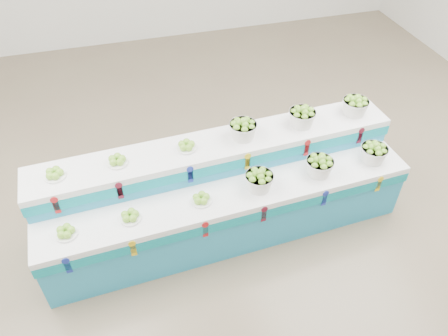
{
  "coord_description": "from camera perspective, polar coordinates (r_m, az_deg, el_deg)",
  "views": [
    {
      "loc": [
        -0.91,
        -3.25,
        3.9
      ],
      "look_at": [
        0.01,
        -0.02,
        0.87
      ],
      "focal_mm": 35.26,
      "sensor_mm": 36.0,
      "label": 1
    }
  ],
  "objects": [
    {
      "name": "ground",
      "position": [
        5.16,
        -0.18,
        -7.11
      ],
      "size": [
        10.0,
        10.0,
        0.0
      ],
      "primitive_type": "plane",
      "color": "#71604B",
      "rests_on": "ground"
    },
    {
      "name": "plate_lower_right",
      "position": [
        4.36,
        -2.97,
        -3.94
      ],
      "size": [
        0.22,
        0.22,
        0.1
      ],
      "primitive_type": "cylinder",
      "rotation": [
        0.0,
        0.0,
        0.05
      ],
      "color": "white",
      "rests_on": "display_stand"
    },
    {
      "name": "plate_upper_mid",
      "position": [
        4.45,
        -13.71,
        1.02
      ],
      "size": [
        0.22,
        0.22,
        0.1
      ],
      "primitive_type": "cylinder",
      "rotation": [
        0.0,
        0.0,
        0.05
      ],
      "color": "white",
      "rests_on": "display_stand"
    },
    {
      "name": "basket_upper_mid",
      "position": [
        4.87,
        10.09,
        6.6
      ],
      "size": [
        0.31,
        0.31,
        0.22
      ],
      "primitive_type": null,
      "rotation": [
        0.0,
        0.0,
        0.05
      ],
      "color": "silver",
      "rests_on": "display_stand"
    },
    {
      "name": "basket_lower_right",
      "position": [
        5.05,
        18.85,
        1.93
      ],
      "size": [
        0.31,
        0.31,
        0.22
      ],
      "primitive_type": null,
      "rotation": [
        0.0,
        0.0,
        0.05
      ],
      "color": "silver",
      "rests_on": "display_stand"
    },
    {
      "name": "plate_lower_mid",
      "position": [
        4.3,
        -12.1,
        -6.06
      ],
      "size": [
        0.22,
        0.22,
        0.1
      ],
      "primitive_type": "cylinder",
      "rotation": [
        0.0,
        0.0,
        0.05
      ],
      "color": "white",
      "rests_on": "display_stand"
    },
    {
      "name": "plate_upper_right",
      "position": [
        4.51,
        -4.89,
        2.95
      ],
      "size": [
        0.22,
        0.22,
        0.1
      ],
      "primitive_type": "cylinder",
      "rotation": [
        0.0,
        0.0,
        0.05
      ],
      "color": "white",
      "rests_on": "display_stand"
    },
    {
      "name": "basket_lower_mid",
      "position": [
        4.73,
        12.28,
        0.33
      ],
      "size": [
        0.31,
        0.31,
        0.22
      ],
      "primitive_type": null,
      "rotation": [
        0.0,
        0.0,
        0.05
      ],
      "color": "silver",
      "rests_on": "display_stand"
    },
    {
      "name": "basket_upper_left",
      "position": [
        4.62,
        2.47,
        5.1
      ],
      "size": [
        0.31,
        0.31,
        0.22
      ],
      "primitive_type": null,
      "rotation": [
        0.0,
        0.0,
        0.05
      ],
      "color": "silver",
      "rests_on": "display_stand"
    },
    {
      "name": "basket_lower_left",
      "position": [
        4.47,
        4.59,
        -1.56
      ],
      "size": [
        0.31,
        0.31,
        0.22
      ],
      "primitive_type": null,
      "rotation": [
        0.0,
        0.0,
        0.05
      ],
      "color": "silver",
      "rests_on": "display_stand"
    },
    {
      "name": "plate_upper_left",
      "position": [
        4.48,
        -21.15,
        -0.64
      ],
      "size": [
        0.22,
        0.22,
        0.1
      ],
      "primitive_type": "cylinder",
      "rotation": [
        0.0,
        0.0,
        0.05
      ],
      "color": "white",
      "rests_on": "display_stand"
    },
    {
      "name": "basket_upper_right",
      "position": [
        5.19,
        16.66,
        7.79
      ],
      "size": [
        0.31,
        0.31,
        0.22
      ],
      "primitive_type": null,
      "rotation": [
        0.0,
        0.0,
        0.05
      ],
      "color": "silver",
      "rests_on": "display_stand"
    },
    {
      "name": "plate_lower_left",
      "position": [
        4.33,
        -19.87,
        -7.73
      ],
      "size": [
        0.22,
        0.22,
        0.1
      ],
      "primitive_type": "cylinder",
      "rotation": [
        0.0,
        0.0,
        0.05
      ],
      "color": "white",
      "rests_on": "display_stand"
    },
    {
      "name": "display_stand",
      "position": [
        4.78,
        0.0,
        -3.21
      ],
      "size": [
        4.0,
        1.22,
        1.02
      ],
      "primitive_type": null,
      "rotation": [
        0.0,
        0.0,
        0.05
      ],
      "color": "#2795C3",
      "rests_on": "ground"
    }
  ]
}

